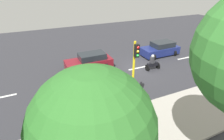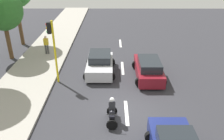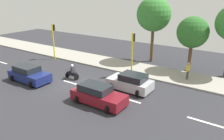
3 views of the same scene
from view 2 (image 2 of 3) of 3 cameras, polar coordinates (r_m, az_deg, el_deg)
The scene contains 11 objects.
ground_plane at distance 13.85m, azimuth 3.56°, elevation -10.54°, with size 40.00×60.00×0.10m, color #2D2D33.
sidewalk at distance 15.07m, azimuth -24.43°, elevation -9.21°, with size 4.00×60.00×0.15m, color #9E998E.
lane_stripe_far_north at distance 24.51m, azimuth 2.06°, elevation 6.57°, with size 0.20×2.40×0.01m, color white.
lane_stripe_north at distance 18.97m, azimuth 2.60°, elevation 0.49°, with size 0.20×2.40×0.01m, color white.
lane_stripe_mid at distance 13.81m, azimuth 3.57°, elevation -10.35°, with size 0.20×2.40×0.01m, color white.
car_silver at distance 18.00m, azimuth -2.97°, elevation 1.49°, with size 2.37×3.88×1.52m.
car_maroon at distance 17.44m, azimuth 8.93°, elevation 0.34°, with size 2.21×4.35×1.52m.
motorcycle at distance 12.73m, azimuth 0.00°, elevation -10.32°, with size 0.60×1.30×1.53m.
pedestrian_near_signal at distance 21.93m, azimuth -15.82°, elevation 6.10°, with size 0.40×0.24×1.69m.
traffic_light_corner at distance 16.20m, azimuth -14.35°, elevation 6.29°, with size 0.49×0.24×4.50m.
street_tree_center at distance 21.51m, azimuth -25.32°, elevation 13.00°, with size 3.30×3.30×5.89m.
Camera 2 is at (0.82, 11.08, 8.21)m, focal length 37.28 mm.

